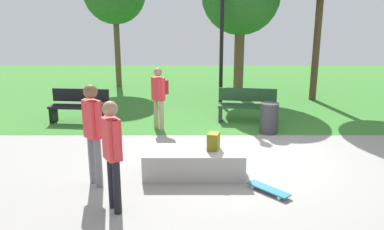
# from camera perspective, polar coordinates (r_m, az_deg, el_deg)

# --- Properties ---
(ground_plane) EXTENTS (28.00, 28.00, 0.00)m
(ground_plane) POSITION_cam_1_polar(r_m,az_deg,el_deg) (8.48, 7.39, -5.89)
(ground_plane) COLOR gray
(grass_lawn) EXTENTS (26.60, 12.59, 0.01)m
(grass_lawn) POSITION_cam_1_polar(r_m,az_deg,el_deg) (15.88, 3.81, 4.12)
(grass_lawn) COLOR #387A2D
(grass_lawn) RESTS_ON ground_plane
(concrete_ledge) EXTENTS (1.87, 0.79, 0.49)m
(concrete_ledge) POSITION_cam_1_polar(r_m,az_deg,el_deg) (7.41, 0.02, -6.92)
(concrete_ledge) COLOR #A8A59E
(concrete_ledge) RESTS_ON ground_plane
(backpack_on_ledge) EXTENTS (0.27, 0.32, 0.32)m
(backpack_on_ledge) POSITION_cam_1_polar(r_m,az_deg,el_deg) (7.32, 2.91, -3.84)
(backpack_on_ledge) COLOR olive
(backpack_on_ledge) RESTS_ON concrete_ledge
(skater_performing_trick) EXTENTS (0.34, 0.38, 1.75)m
(skater_performing_trick) POSITION_cam_1_polar(r_m,az_deg,el_deg) (5.97, -11.80, -4.75)
(skater_performing_trick) COLOR black
(skater_performing_trick) RESTS_ON ground_plane
(skater_watching) EXTENTS (0.37, 0.37, 1.82)m
(skater_watching) POSITION_cam_1_polar(r_m,az_deg,el_deg) (6.92, -14.52, -1.72)
(skater_watching) COLOR slate
(skater_watching) RESTS_ON ground_plane
(skateboard_by_ledge) EXTENTS (0.68, 0.73, 0.08)m
(skateboard_by_ledge) POSITION_cam_1_polar(r_m,az_deg,el_deg) (6.90, 10.85, -10.56)
(skateboard_by_ledge) COLOR teal
(skateboard_by_ledge) RESTS_ON ground_plane
(park_bench_far_right) EXTENTS (1.65, 0.70, 0.91)m
(park_bench_far_right) POSITION_cam_1_polar(r_m,az_deg,el_deg) (10.93, 7.84, 1.53)
(park_bench_far_right) COLOR #1E4223
(park_bench_far_right) RESTS_ON ground_plane
(park_bench_near_path) EXTENTS (1.64, 0.62, 0.91)m
(park_bench_near_path) POSITION_cam_1_polar(r_m,az_deg,el_deg) (11.22, -16.35, 1.40)
(park_bench_near_path) COLOR black
(park_bench_near_path) RESTS_ON ground_plane
(lamp_post) EXTENTS (0.28, 0.28, 4.20)m
(lamp_post) POSITION_cam_1_polar(r_m,az_deg,el_deg) (12.50, 4.13, 12.93)
(lamp_post) COLOR black
(lamp_post) RESTS_ON ground_plane
(trash_bin) EXTENTS (0.46, 0.46, 0.77)m
(trash_bin) POSITION_cam_1_polar(r_m,az_deg,el_deg) (10.01, 10.94, -0.43)
(trash_bin) COLOR #333338
(trash_bin) RESTS_ON ground_plane
(pedestrian_with_backpack) EXTENTS (0.45, 0.45, 1.62)m
(pedestrian_with_backpack) POSITION_cam_1_polar(r_m,az_deg,el_deg) (10.01, -5.08, 3.20)
(pedestrian_with_backpack) COLOR tan
(pedestrian_with_backpack) RESTS_ON ground_plane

